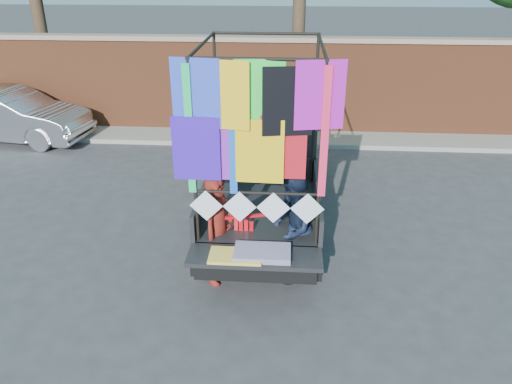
# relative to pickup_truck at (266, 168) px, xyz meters

# --- Properties ---
(ground) EXTENTS (90.00, 90.00, 0.00)m
(ground) POSITION_rel_pickup_truck_xyz_m (-0.40, -2.26, -0.87)
(ground) COLOR #38383A
(ground) RESTS_ON ground
(brick_wall) EXTENTS (30.00, 0.45, 2.61)m
(brick_wall) POSITION_rel_pickup_truck_xyz_m (-0.40, 4.74, 0.46)
(brick_wall) COLOR brown
(brick_wall) RESTS_ON ground
(curb) EXTENTS (30.00, 1.20, 0.12)m
(curb) POSITION_rel_pickup_truck_xyz_m (-0.40, 4.04, -0.81)
(curb) COLOR gray
(curb) RESTS_ON ground
(pickup_truck) EXTENTS (2.17, 5.46, 3.44)m
(pickup_truck) POSITION_rel_pickup_truck_xyz_m (0.00, 0.00, 0.00)
(pickup_truck) COLOR black
(pickup_truck) RESTS_ON ground
(sedan) EXTENTS (4.32, 2.02, 1.37)m
(sedan) POSITION_rel_pickup_truck_xyz_m (-6.96, 3.56, -0.18)
(sedan) COLOR #B9BAC1
(sedan) RESTS_ON ground
(woman) EXTENTS (0.66, 0.75, 1.72)m
(woman) POSITION_rel_pickup_truck_xyz_m (-0.58, -2.41, -0.01)
(woman) COLOR maroon
(woman) RESTS_ON ground
(man) EXTENTS (0.77, 0.93, 1.76)m
(man) POSITION_rel_pickup_truck_xyz_m (0.50, -2.29, 0.01)
(man) COLOR #162037
(man) RESTS_ON ground
(streamer_bundle) EXTENTS (0.88, 0.25, 0.62)m
(streamer_bundle) POSITION_rel_pickup_truck_xyz_m (-0.14, -2.36, 0.05)
(streamer_bundle) COLOR red
(streamer_bundle) RESTS_ON ground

